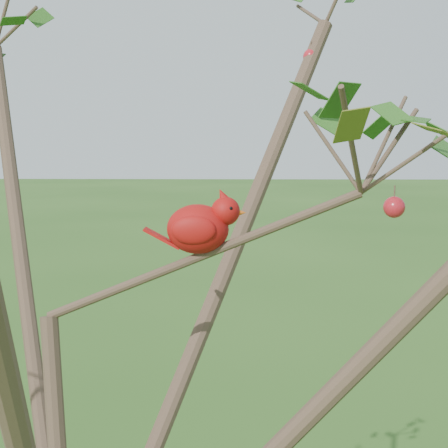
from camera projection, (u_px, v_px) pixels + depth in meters
name	position (u px, v px, depth m)	size (l,w,h in m)	color
crabapple_tree	(69.00, 240.00, 1.21)	(2.35, 2.05, 2.95)	#423023
cardinal	(201.00, 226.00, 1.30)	(0.20, 0.10, 0.14)	#A7110E
distant_trees	(357.00, 160.00, 24.07)	(43.93, 11.30, 3.82)	#423023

